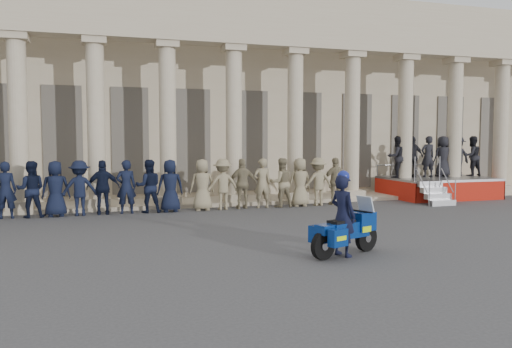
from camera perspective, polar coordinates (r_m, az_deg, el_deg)
name	(u,v)px	position (r m, az deg, el deg)	size (l,w,h in m)	color
ground	(265,249)	(12.08, 0.99, -8.55)	(90.00, 90.00, 0.00)	#3C3C3F
building	(177,102)	(26.28, -9.03, 8.10)	(40.00, 12.50, 9.00)	tan
officer_rank	(135,187)	(18.16, -13.61, -1.40)	(16.74, 0.72, 1.90)	black
reviewing_stand	(438,163)	(24.00, 20.11, 1.22)	(4.90, 4.26, 2.77)	gray
motorcycle	(346,230)	(11.52, 10.25, -6.36)	(1.95, 1.15, 1.31)	black
rider	(343,214)	(11.37, 9.90, -4.50)	(0.65, 0.78, 1.93)	black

